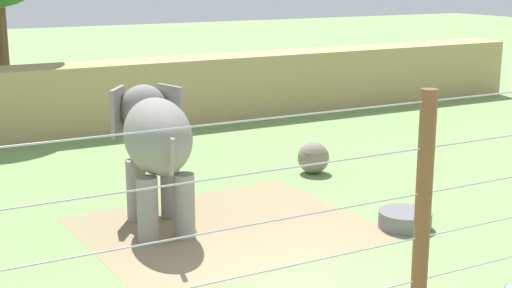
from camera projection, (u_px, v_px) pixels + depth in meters
The scene contains 6 objects.
dirt_patch at pixel (226, 228), 15.10m from camera, with size 5.67×4.80×0.01m, color #937F5B.
embankment_wall at pixel (79, 99), 23.61m from camera, with size 36.00×1.80×2.26m, color tan.
elephant at pixel (155, 139), 14.88m from camera, with size 1.83×3.73×2.78m.
enrichment_ball at pixel (313, 158), 19.09m from camera, with size 0.83×0.83×0.83m, color gray.
cable_fence at pixel (419, 235), 9.30m from camera, with size 12.18×0.21×3.79m.
water_tub at pixel (405, 219), 15.08m from camera, with size 1.10×1.10×0.35m.
Camera 1 is at (-5.98, -9.55, 5.20)m, focal length 51.07 mm.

